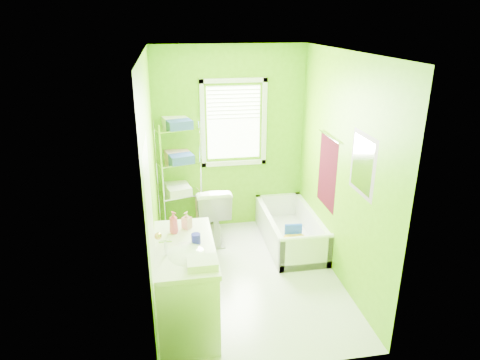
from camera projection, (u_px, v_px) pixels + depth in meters
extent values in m
plane|color=silver|center=(249.00, 277.00, 5.13)|extent=(2.90, 2.90, 0.00)
cube|color=#5CA407|center=(230.00, 140.00, 6.00)|extent=(2.10, 0.04, 2.60)
cube|color=#5CA407|center=(285.00, 239.00, 3.33)|extent=(2.10, 0.04, 2.60)
cube|color=#5CA407|center=(152.00, 181.00, 4.50)|extent=(0.04, 2.90, 2.60)
cube|color=#5CA407|center=(341.00, 170.00, 4.83)|extent=(0.04, 2.90, 2.60)
cube|color=white|center=(251.00, 52.00, 4.20)|extent=(2.10, 2.90, 0.04)
cube|color=white|center=(234.00, 123.00, 5.91)|extent=(0.74, 0.01, 1.01)
cube|color=white|center=(234.00, 163.00, 6.10)|extent=(0.92, 0.05, 0.06)
cube|color=white|center=(234.00, 80.00, 5.69)|extent=(0.92, 0.05, 0.06)
cube|color=white|center=(203.00, 124.00, 5.83)|extent=(0.06, 0.05, 1.22)
cube|color=white|center=(264.00, 122.00, 5.96)|extent=(0.06, 0.05, 1.22)
cube|color=white|center=(234.00, 102.00, 5.79)|extent=(0.72, 0.02, 0.50)
cube|color=white|center=(153.00, 254.00, 3.69)|extent=(0.02, 0.80, 2.00)
sphere|color=gold|center=(158.00, 236.00, 4.00)|extent=(0.07, 0.07, 0.07)
cube|color=#410712|center=(327.00, 172.00, 5.21)|extent=(0.02, 0.58, 0.90)
cylinder|color=silver|center=(329.00, 136.00, 5.04)|extent=(0.02, 0.62, 0.02)
cube|color=#CC5972|center=(363.00, 165.00, 4.24)|extent=(0.02, 0.54, 0.64)
cube|color=white|center=(362.00, 165.00, 4.24)|extent=(0.01, 0.44, 0.54)
cube|color=white|center=(290.00, 239.00, 5.90)|extent=(0.67, 1.44, 0.10)
cube|color=white|center=(269.00, 230.00, 5.79)|extent=(0.07, 1.44, 0.43)
cube|color=white|center=(311.00, 227.00, 5.89)|extent=(0.07, 1.44, 0.43)
cube|color=white|center=(306.00, 254.00, 5.21)|extent=(0.67, 0.07, 0.43)
cube|color=white|center=(278.00, 208.00, 6.47)|extent=(0.67, 0.07, 0.43)
cylinder|color=white|center=(307.00, 238.00, 5.13)|extent=(0.67, 0.07, 0.07)
cylinder|color=blue|center=(295.00, 243.00, 5.65)|extent=(0.33, 0.33, 0.06)
cylinder|color=yellow|center=(295.00, 240.00, 5.63)|extent=(0.31, 0.31, 0.05)
cube|color=blue|center=(293.00, 232.00, 5.72)|extent=(0.23, 0.05, 0.21)
imported|color=white|center=(212.00, 212.00, 5.89)|extent=(0.48, 0.82, 0.82)
cube|color=white|center=(186.00, 286.00, 4.26)|extent=(0.56, 1.13, 0.82)
cube|color=white|center=(184.00, 248.00, 4.11)|extent=(0.59, 1.16, 0.05)
ellipsoid|color=white|center=(187.00, 256.00, 3.97)|extent=(0.39, 0.51, 0.14)
cylinder|color=silver|center=(166.00, 249.00, 3.91)|extent=(0.03, 0.03, 0.16)
cylinder|color=silver|center=(165.00, 242.00, 3.88)|extent=(0.12, 0.02, 0.02)
imported|color=#EF4672|center=(173.00, 222.00, 4.30)|extent=(0.13, 0.13, 0.23)
imported|color=pink|center=(187.00, 220.00, 4.40)|extent=(0.12, 0.12, 0.18)
cylinder|color=#1B1AAE|center=(196.00, 239.00, 4.12)|extent=(0.09, 0.09, 0.10)
cube|color=white|center=(202.00, 263.00, 3.75)|extent=(0.27, 0.21, 0.07)
cylinder|color=silver|center=(163.00, 186.00, 5.64)|extent=(0.02, 0.02, 1.66)
cylinder|color=silver|center=(157.00, 179.00, 5.91)|extent=(0.02, 0.02, 1.66)
cylinder|color=silver|center=(201.00, 180.00, 5.84)|extent=(0.02, 0.02, 1.66)
cylinder|color=silver|center=(194.00, 173.00, 6.12)|extent=(0.02, 0.02, 1.66)
cube|color=silver|center=(181.00, 223.00, 6.12)|extent=(0.62, 0.47, 0.02)
cube|color=silver|center=(180.00, 193.00, 5.95)|extent=(0.62, 0.47, 0.02)
cube|color=silver|center=(178.00, 162.00, 5.79)|extent=(0.62, 0.47, 0.02)
cube|color=silver|center=(176.00, 128.00, 5.62)|extent=(0.62, 0.47, 0.02)
cube|color=#2D4EA4|center=(180.00, 125.00, 5.52)|extent=(0.35, 0.28, 0.11)
cube|color=white|center=(175.00, 121.00, 5.71)|extent=(0.35, 0.28, 0.11)
cube|color=#2D4EA4|center=(182.00, 159.00, 5.68)|extent=(0.35, 0.28, 0.11)
cube|color=#FAABC8|center=(177.00, 154.00, 5.88)|extent=(0.35, 0.28, 0.11)
cube|color=white|center=(179.00, 191.00, 5.85)|extent=(0.35, 0.28, 0.11)
cube|color=white|center=(176.00, 186.00, 6.04)|extent=(0.35, 0.28, 0.11)
cube|color=#FAABC8|center=(199.00, 207.00, 6.15)|extent=(0.10, 0.29, 0.52)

